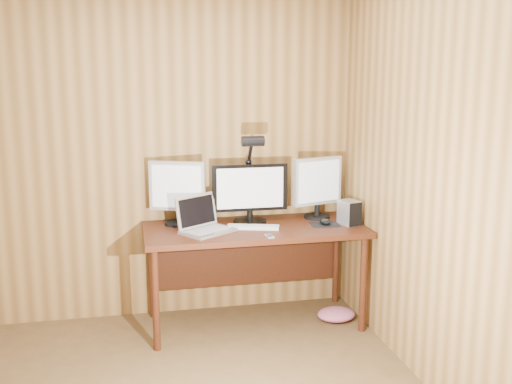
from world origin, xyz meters
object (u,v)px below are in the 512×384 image
object	(u,v)px
monitor_right	(318,186)
keyboard	(253,227)
desk	(253,240)
monitor_left	(177,191)
hard_drive	(349,213)
mouse	(325,222)
desk_lamp	(251,166)
monitor_center	(250,192)
phone	(269,236)
speaker	(340,206)
laptop	(203,223)

from	to	relation	value
monitor_right	keyboard	distance (m)	0.63
keyboard	desk	bearing A→B (deg)	95.98
monitor_left	hard_drive	xyz separation A→B (m)	(1.24, -0.26, -0.17)
mouse	monitor_right	bearing A→B (deg)	81.19
desk	monitor_right	xyz separation A→B (m)	(0.53, 0.10, 0.38)
monitor_right	hard_drive	bearing A→B (deg)	-71.15
monitor_right	keyboard	world-z (taller)	monitor_right
mouse	desk_lamp	world-z (taller)	desk_lamp
monitor_center	phone	distance (m)	0.48
phone	keyboard	bearing A→B (deg)	97.99
desk_lamp	hard_drive	bearing A→B (deg)	-32.59
monitor_right	keyboard	bearing A→B (deg)	-177.07
speaker	mouse	bearing A→B (deg)	-126.30
monitor_left	speaker	bearing A→B (deg)	24.82
monitor_left	speaker	distance (m)	1.31
monitor_center	desk	bearing A→B (deg)	-82.99
hard_drive	desk_lamp	xyz separation A→B (m)	(-0.70, 0.19, 0.35)
desk	monitor_left	distance (m)	0.67
speaker	phone	bearing A→B (deg)	-141.91
monitor_center	hard_drive	bearing A→B (deg)	-15.62
speaker	monitor_left	bearing A→B (deg)	-176.45
laptop	hard_drive	world-z (taller)	laptop
hard_drive	monitor_center	bearing A→B (deg)	148.99
mouse	desk_lamp	bearing A→B (deg)	155.21
monitor_center	keyboard	size ratio (longest dim) A/B	1.43
desk	desk_lamp	bearing A→B (deg)	91.70
hard_drive	laptop	bearing A→B (deg)	163.49
desk	phone	distance (m)	0.39
keyboard	desk_lamp	world-z (taller)	desk_lamp
keyboard	mouse	distance (m)	0.54
desk_lamp	mouse	bearing A→B (deg)	-35.17
mouse	hard_drive	distance (m)	0.19
phone	desk_lamp	bearing A→B (deg)	90.48
hard_drive	desk	bearing A→B (deg)	153.76
laptop	phone	bearing A→B (deg)	-64.82
monitor_left	keyboard	size ratio (longest dim) A/B	1.19
monitor_left	desk_lamp	bearing A→B (deg)	14.23
hard_drive	desk_lamp	bearing A→B (deg)	149.97
desk	laptop	size ratio (longest dim) A/B	3.60
hard_drive	phone	bearing A→B (deg)	-176.41
desk_lamp	monitor_left	bearing A→B (deg)	155.57
laptop	keyboard	world-z (taller)	laptop
mouse	monitor_left	bearing A→B (deg)	160.54
desk	monitor_left	world-z (taller)	monitor_left
monitor_center	mouse	bearing A→B (deg)	-18.46
speaker	keyboard	bearing A→B (deg)	-158.76
desk	speaker	size ratio (longest dim) A/B	13.14
keyboard	speaker	distance (m)	0.83
monitor_center	desk_lamp	xyz separation A→B (m)	(0.01, -0.01, 0.20)
monitor_right	mouse	distance (m)	0.32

